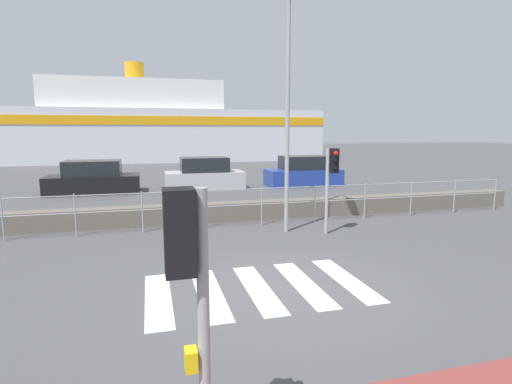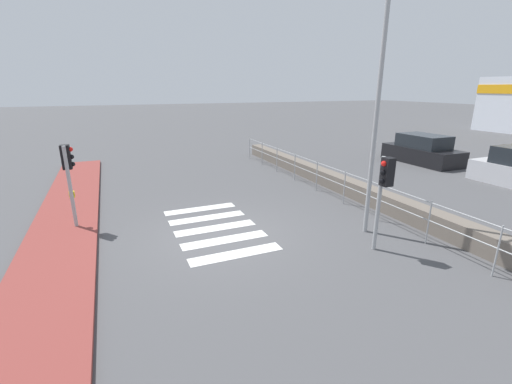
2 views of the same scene
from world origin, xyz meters
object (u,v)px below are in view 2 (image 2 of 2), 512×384
(streetlamp, at_px, (374,86))
(parked_car_black, at_px, (422,151))
(traffic_light_near, at_px, (68,169))
(traffic_light_far, at_px, (384,184))

(streetlamp, bearing_deg, parked_car_black, 124.11)
(traffic_light_near, distance_m, traffic_light_far, 8.46)
(traffic_light_far, bearing_deg, streetlamp, 159.62)
(traffic_light_near, height_order, traffic_light_far, traffic_light_near)
(traffic_light_near, height_order, streetlamp, streetlamp)
(traffic_light_far, height_order, parked_car_black, traffic_light_far)
(traffic_light_far, distance_m, parked_car_black, 12.36)
(traffic_light_near, bearing_deg, streetlamp, 64.88)
(traffic_light_near, relative_size, parked_car_black, 0.59)
(parked_car_black, bearing_deg, traffic_light_far, -52.69)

